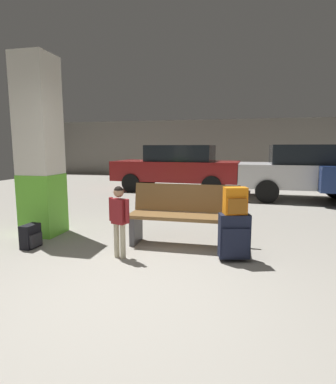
{
  "coord_description": "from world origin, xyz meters",
  "views": [
    {
      "loc": [
        1.09,
        -2.6,
        1.43
      ],
      "look_at": [
        0.2,
        1.3,
        0.85
      ],
      "focal_mm": 28.65,
      "sensor_mm": 36.0,
      "label": 1
    }
  ],
  "objects": [
    {
      "name": "parked_car_near",
      "position": [
        3.14,
        6.44,
        0.81
      ],
      "size": [
        4.16,
        1.91,
        1.51
      ],
      "color": "silver",
      "rests_on": "ground_plane"
    },
    {
      "name": "parked_car_far",
      "position": [
        -0.87,
        7.45,
        0.81
      ],
      "size": [
        4.19,
        1.97,
        1.51
      ],
      "color": "maroon",
      "rests_on": "ground_plane"
    },
    {
      "name": "backpack_bright",
      "position": [
        1.08,
        1.24,
        0.77
      ],
      "size": [
        0.31,
        0.26,
        0.34
      ],
      "color": "orange",
      "rests_on": "suitcase"
    },
    {
      "name": "backpack_dark_floor",
      "position": [
        -1.78,
        1.11,
        0.17
      ],
      "size": [
        0.21,
        0.29,
        0.34
      ],
      "color": "black",
      "rests_on": "ground_plane"
    },
    {
      "name": "ground_plane",
      "position": [
        0.0,
        4.0,
        -0.05
      ],
      "size": [
        18.0,
        18.0,
        0.1
      ],
      "primitive_type": "cube",
      "color": "gray"
    },
    {
      "name": "child",
      "position": [
        -0.38,
        1.01,
        0.58
      ],
      "size": [
        0.31,
        0.23,
        0.95
      ],
      "color": "beige",
      "rests_on": "ground_plane"
    },
    {
      "name": "structural_pillar",
      "position": [
        -2.04,
        1.8,
        1.42
      ],
      "size": [
        0.57,
        0.57,
        2.87
      ],
      "color": "#66C633",
      "rests_on": "ground_plane"
    },
    {
      "name": "garage_back_wall",
      "position": [
        0.0,
        12.86,
        1.4
      ],
      "size": [
        18.0,
        0.12,
        2.8
      ],
      "primitive_type": "cube",
      "color": "gray",
      "rests_on": "ground_plane"
    },
    {
      "name": "bench",
      "position": [
        0.34,
        1.75,
        0.44
      ],
      "size": [
        1.6,
        0.53,
        0.89
      ],
      "color": "brown",
      "rests_on": "ground_plane"
    },
    {
      "name": "suitcase",
      "position": [
        1.08,
        1.25,
        0.32
      ],
      "size": [
        0.42,
        0.3,
        0.6
      ],
      "color": "#191E33",
      "rests_on": "ground_plane"
    }
  ]
}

